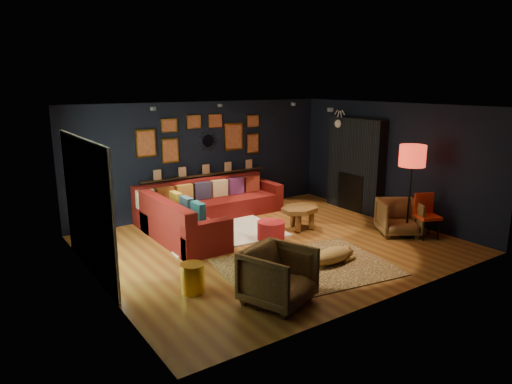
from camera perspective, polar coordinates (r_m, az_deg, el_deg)
floor at (r=8.79m, az=2.15°, el=-6.53°), size 6.50×6.50×0.00m
room_walls at (r=8.38m, az=2.24°, el=3.76°), size 6.50×6.50×6.50m
sectional at (r=9.86m, az=-6.98°, el=-2.43°), size 3.41×2.69×0.86m
ledge at (r=10.75m, az=-6.29°, el=2.19°), size 3.20×0.12×0.04m
gallery_wall at (r=10.64m, az=-6.57°, el=6.91°), size 3.15×0.04×1.02m
sunburst_mirror at (r=10.70m, az=-6.03°, el=6.38°), size 0.47×0.16×0.47m
fireplace at (r=11.18m, az=12.32°, el=2.93°), size 0.31×1.60×2.20m
deer_head at (r=11.42m, az=10.91°, el=8.43°), size 0.50×0.28×0.45m
sliding_door at (r=7.68m, az=-20.34°, el=-1.75°), size 0.06×2.80×2.20m
ceiling_spots at (r=8.93m, az=-0.79°, el=10.60°), size 3.30×2.50×0.06m
shag_rug at (r=9.41m, az=-4.64°, el=-5.11°), size 2.56×1.94×0.03m
leopard_rug at (r=7.76m, az=6.27°, el=-9.34°), size 3.03×2.38×0.02m
coffee_table at (r=9.57m, az=5.54°, el=-2.40°), size 1.04×0.86×0.46m
pouf at (r=8.93m, az=1.88°, el=-4.79°), size 0.54×0.54×0.35m
armchair_left at (r=6.41m, az=2.81°, el=-10.13°), size 1.08×1.05×0.88m
armchair_right at (r=9.67m, az=17.42°, el=-2.84°), size 1.03×1.02×0.79m
gold_stool at (r=6.86m, az=-7.95°, el=-10.62°), size 0.35×0.35×0.44m
orange_chair at (r=9.67m, az=20.48°, el=-2.33°), size 0.54×0.54×0.88m
floor_lamp at (r=9.35m, az=18.95°, el=3.88°), size 0.51×0.51×1.85m
dog at (r=7.91m, az=9.49°, el=-7.49°), size 1.20×0.64×0.37m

